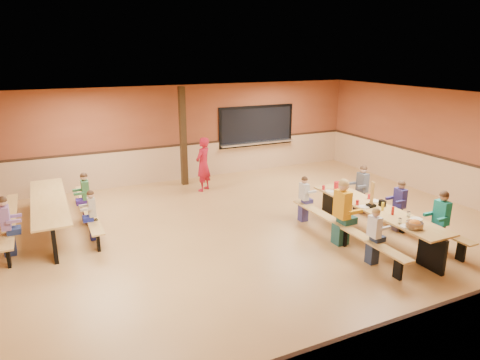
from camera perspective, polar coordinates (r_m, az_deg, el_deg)
name	(u,v)px	position (r m, az deg, el deg)	size (l,w,h in m)	color
ground	(255,235)	(9.73, 2.00, -7.33)	(12.00, 12.00, 0.00)	#A1703D
room_envelope	(255,206)	(9.47, 2.04, -3.51)	(12.04, 10.04, 3.02)	brown
kitchen_pass_through	(257,128)	(14.70, 2.23, 6.98)	(2.78, 0.28, 1.38)	black
structural_post	(183,137)	(13.12, -7.59, 5.73)	(0.18, 0.18, 3.00)	black
cafeteria_table_main	(375,216)	(9.80, 17.54, -4.63)	(1.91, 3.70, 0.74)	tan
cafeteria_table_second	(50,209)	(10.70, -24.03, -3.53)	(1.91, 3.70, 0.74)	tan
seated_child_white_left	(374,236)	(8.67, 17.41, -7.16)	(0.33, 0.27, 1.13)	silver
seated_adult_yellow	(342,213)	(9.30, 13.43, -4.24)	(0.47, 0.38, 1.42)	orange
seated_child_grey_left	(304,199)	(10.43, 8.49, -2.55)	(0.32, 0.26, 1.11)	#BDBDBD
seated_child_teal_right	(441,221)	(9.72, 25.17, -5.00)	(0.39, 0.32, 1.26)	#168478
seated_child_navy_right	(399,206)	(10.42, 20.46, -3.28)	(0.35, 0.29, 1.18)	navy
seated_child_char_right	(362,190)	(11.27, 15.94, -1.23)	(0.38, 0.31, 1.23)	#4D4F56
seated_child_purple_sec	(6,227)	(9.77, -28.69, -5.48)	(0.38, 0.31, 1.23)	#89619A
seated_child_green_sec	(86,197)	(10.96, -19.84, -2.18)	(0.36, 0.30, 1.20)	#35713F
seated_child_tan_sec	(93,215)	(9.85, -19.06, -4.49)	(0.32, 0.26, 1.11)	tan
standing_woman	(203,164)	(12.61, -4.93, 2.11)	(0.58, 0.38, 1.60)	#A51226
punch_pitcher	(337,186)	(10.58, 12.81, -0.84)	(0.16, 0.16, 0.22)	red
chip_bowl	(415,224)	(8.81, 22.25, -5.51)	(0.32, 0.32, 0.15)	orange
napkin_dispenser	(382,203)	(9.81, 18.44, -2.95)	(0.10, 0.14, 0.13)	black
condiment_mustard	(383,206)	(9.55, 18.49, -3.37)	(0.06, 0.06, 0.17)	yellow
condiment_ketchup	(393,211)	(9.37, 19.70, -3.87)	(0.06, 0.06, 0.17)	#B2140F
table_paddle	(371,201)	(9.67, 17.12, -2.66)	(0.16, 0.16, 0.56)	black
place_settings	(376,205)	(9.71, 17.68, -3.14)	(0.65, 3.30, 0.11)	beige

